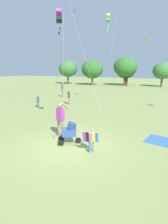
# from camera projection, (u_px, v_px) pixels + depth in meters

# --- Properties ---
(ground_plane) EXTENTS (120.00, 120.00, 0.00)m
(ground_plane) POSITION_uv_depth(u_px,v_px,m) (70.00, 146.00, 8.49)
(ground_plane) COLOR #849351
(treeline_distant) EXTENTS (22.80, 6.56, 5.53)m
(treeline_distant) POSITION_uv_depth(u_px,v_px,m) (111.00, 69.00, 37.64)
(treeline_distant) COLOR brown
(treeline_distant) RESTS_ON ground
(child_with_butterfly_kite) EXTENTS (0.66, 0.43, 1.01)m
(child_with_butterfly_kite) POSITION_uv_depth(u_px,v_px,m) (91.00, 138.00, 7.80)
(child_with_butterfly_kite) COLOR #7F705B
(child_with_butterfly_kite) RESTS_ON ground
(person_adult_flyer) EXTENTS (0.63, 0.53, 1.82)m
(person_adult_flyer) POSITION_uv_depth(u_px,v_px,m) (60.00, 117.00, 9.48)
(person_adult_flyer) COLOR #7F705B
(person_adult_flyer) RESTS_ON ground
(stroller) EXTENTS (1.09, 0.85, 1.03)m
(stroller) POSITION_uv_depth(u_px,v_px,m) (70.00, 131.00, 8.69)
(stroller) COLOR black
(stroller) RESTS_ON ground
(kite_adult_black) EXTENTS (1.19, 1.31, 6.42)m
(kite_adult_black) POSITION_uv_depth(u_px,v_px,m) (59.00, 16.00, 9.70)
(kite_adult_black) COLOR purple
(kite_adult_black) RESTS_ON ground
(kite_orange_delta) EXTENTS (1.53, 2.18, 8.14)m
(kite_orange_delta) POSITION_uv_depth(u_px,v_px,m) (108.00, 19.00, 16.77)
(kite_orange_delta) COLOR yellow
(kite_orange_delta) RESTS_ON ground
(person_red_shirt) EXTENTS (0.44, 0.44, 1.80)m
(person_red_shirt) POSITION_uv_depth(u_px,v_px,m) (63.00, 88.00, 22.66)
(person_red_shirt) COLOR #7F705B
(person_red_shirt) RESTS_ON ground
(person_kid_running) EXTENTS (0.18, 0.36, 1.12)m
(person_kid_running) POSITION_uv_depth(u_px,v_px,m) (38.00, 100.00, 16.59)
(person_kid_running) COLOR #4C4C51
(person_kid_running) RESTS_ON ground
(person_back_turned) EXTENTS (0.27, 0.39, 1.31)m
(person_back_turned) POSITION_uv_depth(u_px,v_px,m) (69.00, 96.00, 18.14)
(person_back_turned) COLOR #7F705B
(person_back_turned) RESTS_ON ground
(picnic_blanket) EXTENTS (1.41, 1.53, 0.02)m
(picnic_blanket) POSITION_uv_depth(u_px,v_px,m) (159.00, 140.00, 9.17)
(picnic_blanket) COLOR #3366B2
(picnic_blanket) RESTS_ON ground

